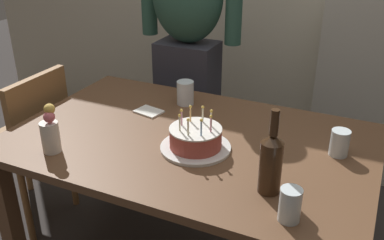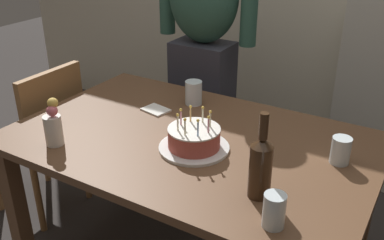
{
  "view_description": "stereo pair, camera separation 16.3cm",
  "coord_description": "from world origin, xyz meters",
  "px_view_note": "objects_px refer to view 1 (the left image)",
  "views": [
    {
      "loc": [
        0.69,
        -1.46,
        1.6
      ],
      "look_at": [
        0.02,
        -0.03,
        0.84
      ],
      "focal_mm": 40.89,
      "sensor_mm": 36.0,
      "label": 1
    },
    {
      "loc": [
        0.84,
        -1.38,
        1.6
      ],
      "look_at": [
        0.02,
        -0.03,
        0.84
      ],
      "focal_mm": 40.89,
      "sensor_mm": 36.0,
      "label": 2
    }
  ],
  "objects_px": {
    "water_glass_near": "(340,143)",
    "water_glass_side": "(290,205)",
    "dining_chair": "(30,138)",
    "wine_bottle": "(271,162)",
    "birthday_cake": "(196,139)",
    "flower_vase": "(50,132)",
    "napkin_stack": "(149,112)",
    "water_glass_far": "(185,93)",
    "person_man_bearded": "(188,50)"
  },
  "relations": [
    {
      "from": "wine_bottle",
      "to": "person_man_bearded",
      "type": "height_order",
      "value": "person_man_bearded"
    },
    {
      "from": "napkin_stack",
      "to": "flower_vase",
      "type": "xyz_separation_m",
      "value": [
        -0.16,
        -0.48,
        0.08
      ]
    },
    {
      "from": "water_glass_near",
      "to": "birthday_cake",
      "type": "bearing_deg",
      "value": -159.67
    },
    {
      "from": "wine_bottle",
      "to": "flower_vase",
      "type": "xyz_separation_m",
      "value": [
        -0.85,
        -0.1,
        -0.03
      ]
    },
    {
      "from": "water_glass_near",
      "to": "water_glass_far",
      "type": "distance_m",
      "value": 0.78
    },
    {
      "from": "birthday_cake",
      "to": "wine_bottle",
      "type": "distance_m",
      "value": 0.39
    },
    {
      "from": "water_glass_far",
      "to": "napkin_stack",
      "type": "distance_m",
      "value": 0.2
    },
    {
      "from": "flower_vase",
      "to": "dining_chair",
      "type": "height_order",
      "value": "flower_vase"
    },
    {
      "from": "water_glass_far",
      "to": "water_glass_side",
      "type": "distance_m",
      "value": 0.95
    },
    {
      "from": "wine_bottle",
      "to": "person_man_bearded",
      "type": "relative_size",
      "value": 0.18
    },
    {
      "from": "flower_vase",
      "to": "dining_chair",
      "type": "bearing_deg",
      "value": 145.21
    },
    {
      "from": "water_glass_near",
      "to": "napkin_stack",
      "type": "distance_m",
      "value": 0.87
    },
    {
      "from": "birthday_cake",
      "to": "napkin_stack",
      "type": "height_order",
      "value": "birthday_cake"
    },
    {
      "from": "water_glass_near",
      "to": "water_glass_side",
      "type": "xyz_separation_m",
      "value": [
        -0.08,
        -0.47,
        0.0
      ]
    },
    {
      "from": "birthday_cake",
      "to": "napkin_stack",
      "type": "relative_size",
      "value": 2.3
    },
    {
      "from": "wine_bottle",
      "to": "flower_vase",
      "type": "height_order",
      "value": "wine_bottle"
    },
    {
      "from": "water_glass_far",
      "to": "water_glass_near",
      "type": "bearing_deg",
      "value": -14.21
    },
    {
      "from": "water_glass_near",
      "to": "dining_chair",
      "type": "xyz_separation_m",
      "value": [
        -1.53,
        -0.1,
        -0.28
      ]
    },
    {
      "from": "person_man_bearded",
      "to": "water_glass_side",
      "type": "bearing_deg",
      "value": 128.58
    },
    {
      "from": "water_glass_near",
      "to": "dining_chair",
      "type": "distance_m",
      "value": 1.55
    },
    {
      "from": "napkin_stack",
      "to": "dining_chair",
      "type": "distance_m",
      "value": 0.71
    },
    {
      "from": "napkin_stack",
      "to": "birthday_cake",
      "type": "bearing_deg",
      "value": -32.79
    },
    {
      "from": "water_glass_far",
      "to": "napkin_stack",
      "type": "bearing_deg",
      "value": -124.59
    },
    {
      "from": "water_glass_near",
      "to": "water_glass_side",
      "type": "distance_m",
      "value": 0.48
    },
    {
      "from": "birthday_cake",
      "to": "water_glass_far",
      "type": "xyz_separation_m",
      "value": [
        -0.23,
        0.38,
        0.02
      ]
    },
    {
      "from": "birthday_cake",
      "to": "water_glass_side",
      "type": "distance_m",
      "value": 0.52
    },
    {
      "from": "water_glass_near",
      "to": "water_glass_far",
      "type": "relative_size",
      "value": 0.9
    },
    {
      "from": "flower_vase",
      "to": "dining_chair",
      "type": "distance_m",
      "value": 0.68
    },
    {
      "from": "water_glass_far",
      "to": "person_man_bearded",
      "type": "bearing_deg",
      "value": 114.18
    },
    {
      "from": "water_glass_near",
      "to": "water_glass_side",
      "type": "height_order",
      "value": "water_glass_side"
    },
    {
      "from": "wine_bottle",
      "to": "person_man_bearded",
      "type": "bearing_deg",
      "value": 128.5
    },
    {
      "from": "water_glass_far",
      "to": "water_glass_side",
      "type": "height_order",
      "value": "water_glass_far"
    },
    {
      "from": "flower_vase",
      "to": "birthday_cake",
      "type": "bearing_deg",
      "value": 26.93
    },
    {
      "from": "water_glass_near",
      "to": "water_glass_far",
      "type": "xyz_separation_m",
      "value": [
        -0.75,
        0.19,
        0.01
      ]
    },
    {
      "from": "water_glass_near",
      "to": "water_glass_far",
      "type": "height_order",
      "value": "water_glass_far"
    },
    {
      "from": "water_glass_near",
      "to": "dining_chair",
      "type": "relative_size",
      "value": 0.12
    },
    {
      "from": "water_glass_near",
      "to": "wine_bottle",
      "type": "bearing_deg",
      "value": -116.74
    },
    {
      "from": "person_man_bearded",
      "to": "water_glass_far",
      "type": "bearing_deg",
      "value": 114.18
    },
    {
      "from": "person_man_bearded",
      "to": "napkin_stack",
      "type": "bearing_deg",
      "value": 97.48
    },
    {
      "from": "wine_bottle",
      "to": "napkin_stack",
      "type": "relative_size",
      "value": 2.47
    },
    {
      "from": "napkin_stack",
      "to": "flower_vase",
      "type": "relative_size",
      "value": 0.62
    },
    {
      "from": "birthday_cake",
      "to": "water_glass_side",
      "type": "height_order",
      "value": "birthday_cake"
    },
    {
      "from": "napkin_stack",
      "to": "flower_vase",
      "type": "height_order",
      "value": "flower_vase"
    },
    {
      "from": "water_glass_near",
      "to": "wine_bottle",
      "type": "xyz_separation_m",
      "value": [
        -0.18,
        -0.35,
        0.06
      ]
    },
    {
      "from": "water_glass_side",
      "to": "flower_vase",
      "type": "distance_m",
      "value": 0.95
    },
    {
      "from": "water_glass_far",
      "to": "flower_vase",
      "type": "distance_m",
      "value": 0.69
    },
    {
      "from": "water_glass_far",
      "to": "flower_vase",
      "type": "bearing_deg",
      "value": -112.99
    },
    {
      "from": "flower_vase",
      "to": "dining_chair",
      "type": "relative_size",
      "value": 0.23
    },
    {
      "from": "birthday_cake",
      "to": "wine_bottle",
      "type": "relative_size",
      "value": 0.93
    },
    {
      "from": "water_glass_side",
      "to": "wine_bottle",
      "type": "height_order",
      "value": "wine_bottle"
    }
  ]
}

